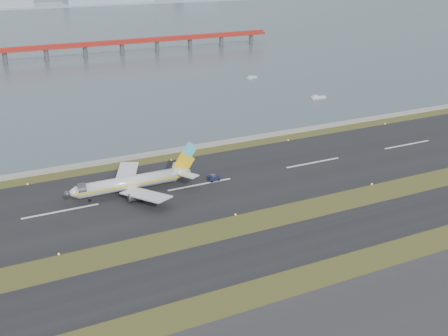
% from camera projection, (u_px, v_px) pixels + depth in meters
% --- Properties ---
extents(ground, '(1000.00, 1000.00, 0.00)m').
position_uv_depth(ground, '(250.00, 227.00, 138.78)').
color(ground, '#374518').
rests_on(ground, ground).
extents(taxiway_strip, '(1000.00, 18.00, 0.10)m').
position_uv_depth(taxiway_strip, '(275.00, 249.00, 128.77)').
color(taxiway_strip, black).
rests_on(taxiway_strip, ground).
extents(runway_strip, '(1000.00, 45.00, 0.10)m').
position_uv_depth(runway_strip, '(200.00, 185.00, 163.74)').
color(runway_strip, black).
rests_on(runway_strip, ground).
extents(seawall, '(1000.00, 2.50, 1.00)m').
position_uv_depth(seawall, '(163.00, 152.00, 188.56)').
color(seawall, gray).
rests_on(seawall, ground).
extents(bay_water, '(1400.00, 800.00, 1.30)m').
position_uv_depth(bay_water, '(10.00, 23.00, 521.77)').
color(bay_water, '#455562').
rests_on(bay_water, ground).
extents(red_pier, '(260.00, 5.00, 10.20)m').
position_uv_depth(red_pier, '(85.00, 46.00, 352.61)').
color(red_pier, '#AB261D').
rests_on(red_pier, ground).
extents(far_shoreline, '(1400.00, 80.00, 60.50)m').
position_uv_depth(far_shoreline, '(4.00, 2.00, 658.45)').
color(far_shoreline, '#9DABB9').
rests_on(far_shoreline, ground).
extents(airliner, '(38.52, 32.89, 12.80)m').
position_uv_depth(airliner, '(133.00, 182.00, 156.78)').
color(airliner, silver).
rests_on(airliner, ground).
extents(pushback_tug, '(3.44, 2.17, 2.12)m').
position_uv_depth(pushback_tug, '(214.00, 178.00, 166.09)').
color(pushback_tug, '#15193A').
rests_on(pushback_tug, ground).
extents(workboat_near, '(7.28, 2.78, 1.73)m').
position_uv_depth(workboat_near, '(318.00, 97.00, 257.85)').
color(workboat_near, silver).
rests_on(workboat_near, ground).
extents(workboat_far, '(6.74, 4.09, 1.56)m').
position_uv_depth(workboat_far, '(252.00, 77.00, 297.98)').
color(workboat_far, silver).
rests_on(workboat_far, ground).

